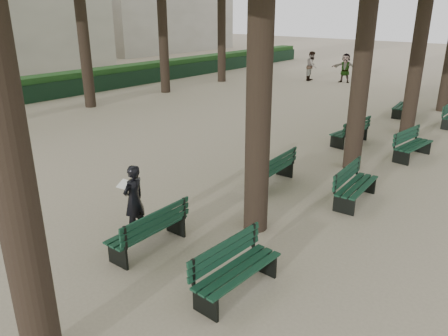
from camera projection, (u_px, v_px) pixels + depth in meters
The scene contains 14 objects.
ground at pixel (101, 261), 8.42m from camera, with size 120.00×120.00×0.00m, color tan.
bench_left_0 at pixel (148, 237), 8.75m from camera, with size 0.63×1.82×0.92m.
bench_left_1 at pixel (271, 175), 11.93m from camera, with size 0.70×1.84×0.92m.
bench_left_2 at pixel (349, 136), 15.53m from camera, with size 0.76×1.85×0.92m.
bench_left_3 at pixel (402, 110), 19.50m from camera, with size 0.78×1.86×0.92m.
bench_right_0 at pixel (237, 279), 7.39m from camera, with size 0.62×1.81×0.92m.
bench_right_1 at pixel (356, 192), 10.86m from camera, with size 0.71×1.84×0.92m.
bench_right_2 at pixel (413, 150), 14.01m from camera, with size 0.78×1.85×0.92m.
man_with_map at pixel (134, 200), 9.24m from camera, with size 0.63×0.65×1.54m.
pedestrian_e at pixel (345, 68), 27.89m from camera, with size 1.69×0.36×1.82m, color #262628.
pedestrian_a at pixel (312, 66), 28.59m from camera, with size 0.91×0.37×1.87m, color #262628.
fence at pixel (104, 83), 25.17m from camera, with size 0.08×42.00×0.90m, color black.
hedge at pixel (97, 79), 25.53m from camera, with size 1.20×42.00×1.20m, color #174116.
building_far at pixel (146, 17), 48.59m from camera, with size 12.00×16.00×7.00m, color #B7B2A3.
Camera 1 is at (6.46, -4.08, 4.61)m, focal length 35.00 mm.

